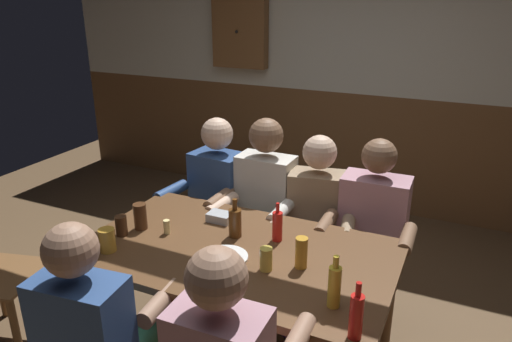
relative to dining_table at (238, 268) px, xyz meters
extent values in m
cube|color=beige|center=(0.00, 2.54, 1.11)|extent=(6.47, 0.12, 1.30)
cube|color=brown|center=(0.00, 2.54, -0.10)|extent=(6.47, 0.12, 1.12)
cube|color=brown|center=(0.00, 0.00, 0.09)|extent=(1.61, 0.94, 0.04)
cylinder|color=brown|center=(-0.72, -0.39, -0.29)|extent=(0.08, 0.08, 0.73)
cylinder|color=brown|center=(-0.72, 0.39, -0.29)|extent=(0.08, 0.08, 0.73)
cylinder|color=brown|center=(0.72, 0.39, -0.29)|extent=(0.08, 0.08, 0.73)
cube|color=#2D4C84|center=(-0.54, 0.77, 0.06)|extent=(0.39, 0.28, 0.52)
sphere|color=beige|center=(-0.54, 0.77, 0.46)|extent=(0.22, 0.22, 0.22)
cylinder|color=black|center=(-0.46, 0.62, -0.18)|extent=(0.17, 0.42, 0.13)
cylinder|color=black|center=(-0.66, 0.64, -0.18)|extent=(0.17, 0.42, 0.13)
cylinder|color=black|center=(-0.48, 0.42, -0.45)|extent=(0.10, 0.10, 0.42)
cylinder|color=black|center=(-0.68, 0.44, -0.45)|extent=(0.10, 0.10, 0.42)
cylinder|color=beige|center=(-0.36, 0.49, 0.09)|extent=(0.11, 0.29, 0.08)
cylinder|color=#2D4C84|center=(-0.78, 0.54, 0.09)|extent=(0.11, 0.29, 0.08)
cube|color=silver|center=(-0.18, 0.77, 0.08)|extent=(0.38, 0.22, 0.55)
sphere|color=brown|center=(-0.18, 0.77, 0.50)|extent=(0.22, 0.22, 0.22)
cylinder|color=#33724C|center=(-0.08, 0.64, -0.18)|extent=(0.14, 0.37, 0.13)
cylinder|color=#33724C|center=(-0.29, 0.64, -0.18)|extent=(0.14, 0.37, 0.13)
cylinder|color=#33724C|center=(-0.08, 0.45, -0.45)|extent=(0.10, 0.10, 0.42)
cylinder|color=#33724C|center=(-0.29, 0.46, -0.45)|extent=(0.10, 0.10, 0.42)
cylinder|color=silver|center=(0.03, 0.52, 0.10)|extent=(0.08, 0.28, 0.08)
cylinder|color=brown|center=(-0.40, 0.53, 0.10)|extent=(0.08, 0.28, 0.08)
cube|color=#997F60|center=(0.18, 0.77, 0.05)|extent=(0.40, 0.28, 0.49)
sphere|color=beige|center=(0.18, 0.77, 0.43)|extent=(0.21, 0.21, 0.21)
cylinder|color=#6B2D66|center=(0.31, 0.63, -0.18)|extent=(0.21, 0.44, 0.13)
cylinder|color=#6B2D66|center=(0.11, 0.60, -0.18)|extent=(0.21, 0.44, 0.13)
cylinder|color=#6B2D66|center=(0.35, 0.43, -0.45)|extent=(0.10, 0.10, 0.42)
cylinder|color=#6B2D66|center=(0.15, 0.39, -0.45)|extent=(0.10, 0.10, 0.42)
cylinder|color=#997F60|center=(0.44, 0.57, 0.07)|extent=(0.13, 0.29, 0.08)
cylinder|color=beige|center=(0.02, 0.49, 0.07)|extent=(0.13, 0.29, 0.08)
cube|color=#B78493|center=(0.54, 0.77, 0.06)|extent=(0.40, 0.24, 0.52)
sphere|color=brown|center=(0.54, 0.77, 0.46)|extent=(0.21, 0.21, 0.21)
cylinder|color=silver|center=(0.66, 0.64, -0.18)|extent=(0.14, 0.38, 0.13)
cylinder|color=silver|center=(0.44, 0.64, -0.18)|extent=(0.14, 0.38, 0.13)
cylinder|color=silver|center=(0.66, 0.45, -0.45)|extent=(0.10, 0.10, 0.42)
cylinder|color=silver|center=(0.44, 0.45, -0.45)|extent=(0.10, 0.10, 0.42)
cylinder|color=brown|center=(0.78, 0.52, 0.09)|extent=(0.09, 0.28, 0.08)
cylinder|color=brown|center=(0.32, 0.51, 0.09)|extent=(0.09, 0.28, 0.08)
cube|color=#2D4C84|center=(-0.32, -0.77, 0.05)|extent=(0.40, 0.26, 0.49)
sphere|color=#9E755B|center=(-0.32, -0.77, 0.43)|extent=(0.22, 0.22, 0.22)
cylinder|color=#2D4C84|center=(-0.57, -0.55, 0.07)|extent=(0.11, 0.29, 0.08)
cylinder|color=#9E755B|center=(-0.13, -0.50, 0.07)|extent=(0.11, 0.29, 0.08)
sphere|color=#9E755B|center=(0.32, -0.77, 0.48)|extent=(0.21, 0.21, 0.21)
cylinder|color=#B78493|center=(0.11, -0.53, 0.10)|extent=(0.09, 0.28, 0.08)
cylinder|color=#9E755B|center=(0.52, -0.52, 0.10)|extent=(0.09, 0.28, 0.08)
cube|color=brown|center=(-1.39, -0.37, -0.21)|extent=(0.54, 0.54, 0.02)
cylinder|color=brown|center=(-1.25, -0.14, -0.44)|extent=(0.04, 0.04, 0.44)
cylinder|color=brown|center=(-1.15, -0.50, -0.44)|extent=(0.04, 0.04, 0.44)
cylinder|color=brown|center=(-1.62, -0.24, -0.44)|extent=(0.04, 0.04, 0.44)
cylinder|color=#F9E08C|center=(-0.43, -0.01, 0.15)|extent=(0.04, 0.04, 0.08)
cube|color=#B2B7BC|center=(-0.24, 0.25, 0.14)|extent=(0.14, 0.10, 0.05)
cylinder|color=white|center=(-0.01, -0.11, 0.12)|extent=(0.23, 0.23, 0.01)
cylinder|color=gold|center=(0.59, -0.25, 0.20)|extent=(0.06, 0.06, 0.19)
cylinder|color=gold|center=(0.59, -0.25, 0.32)|extent=(0.03, 0.03, 0.05)
cylinder|color=red|center=(0.15, 0.18, 0.19)|extent=(0.05, 0.05, 0.16)
cylinder|color=red|center=(0.15, 0.18, 0.30)|extent=(0.02, 0.02, 0.05)
cylinder|color=red|center=(0.72, -0.41, 0.20)|extent=(0.05, 0.05, 0.19)
cylinder|color=red|center=(0.72, -0.41, 0.33)|extent=(0.02, 0.02, 0.06)
cylinder|color=#593314|center=(-0.07, 0.12, 0.19)|extent=(0.07, 0.07, 0.16)
cylinder|color=#593314|center=(-0.07, 0.12, 0.30)|extent=(0.03, 0.03, 0.06)
cylinder|color=gold|center=(-0.60, -0.29, 0.17)|extent=(0.08, 0.08, 0.12)
cylinder|color=#4C2D19|center=(-0.64, -0.13, 0.17)|extent=(0.06, 0.06, 0.11)
cylinder|color=gold|center=(0.36, -0.02, 0.19)|extent=(0.06, 0.06, 0.16)
cylinder|color=#4C2D19|center=(-0.60, -0.02, 0.19)|extent=(0.07, 0.07, 0.15)
cylinder|color=#E5C64C|center=(0.21, -0.12, 0.17)|extent=(0.06, 0.06, 0.12)
cube|color=brown|center=(-1.18, 2.41, 1.00)|extent=(0.56, 0.12, 0.70)
sphere|color=black|center=(-1.18, 2.33, 1.00)|extent=(0.03, 0.03, 0.03)
camera|label=1|loc=(1.01, -1.94, 1.36)|focal=33.66mm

